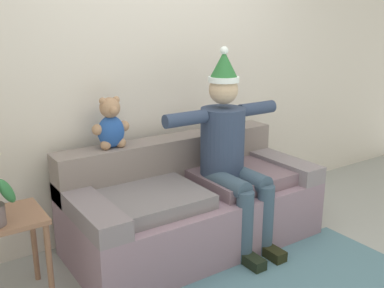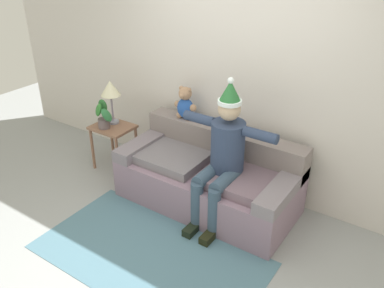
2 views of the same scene
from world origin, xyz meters
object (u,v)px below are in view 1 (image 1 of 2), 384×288
Objects in this scene: teddy_bear at (111,125)px; couch at (191,204)px; person_seated at (230,148)px; side_table at (2,234)px.

couch is at bearing -28.83° from teddy_bear.
person_seated is 3.98× the size of teddy_bear.
couch is 0.87m from teddy_bear.
teddy_bear is 0.65× the size of side_table.
teddy_bear is 1.05m from side_table.
person_seated reaches higher than teddy_bear.
couch is 3.29× the size of side_table.
teddy_bear reaches higher than couch.
couch is 5.03× the size of teddy_bear.
teddy_bear is at bearing 151.17° from couch.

